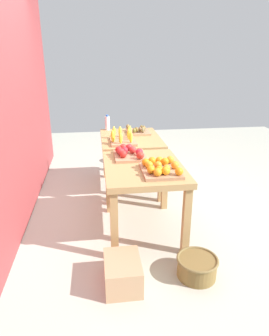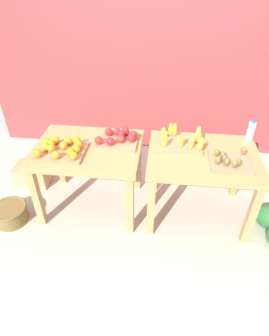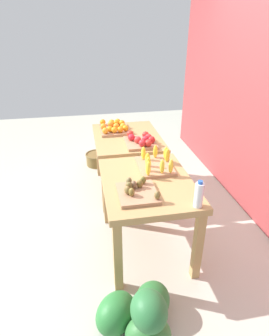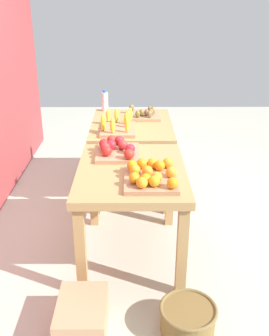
{
  "view_description": "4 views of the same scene",
  "coord_description": "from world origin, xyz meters",
  "px_view_note": "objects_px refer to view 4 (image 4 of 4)",
  "views": [
    {
      "loc": [
        -3.42,
        0.47,
        1.83
      ],
      "look_at": [
        -0.01,
        0.02,
        0.52
      ],
      "focal_mm": 32.31,
      "sensor_mm": 36.0,
      "label": 1
    },
    {
      "loc": [
        0.17,
        -2.24,
        2.22
      ],
      "look_at": [
        -0.09,
        -0.04,
        0.57
      ],
      "focal_mm": 29.92,
      "sensor_mm": 36.0,
      "label": 2
    },
    {
      "loc": [
        2.75,
        -0.53,
        2.06
      ],
      "look_at": [
        0.01,
        -0.01,
        0.6
      ],
      "focal_mm": 31.0,
      "sensor_mm": 36.0,
      "label": 3
    },
    {
      "loc": [
        -3.2,
        -0.01,
        1.93
      ],
      "look_at": [
        -0.03,
        -0.03,
        0.53
      ],
      "focal_mm": 41.98,
      "sensor_mm": 36.0,
      "label": 4
    }
  ],
  "objects_px": {
    "watermelon_pile": "(151,146)",
    "wicker_basket": "(188,318)",
    "banana_crate": "(118,126)",
    "orange_bin": "(151,175)",
    "apple_bin": "(117,149)",
    "water_bottle": "(105,101)",
    "display_table_right": "(132,134)",
    "cardboard_produce_box": "(82,318)",
    "display_table_left": "(131,182)",
    "kiwi_bin": "(145,114)"
  },
  "relations": [
    {
      "from": "display_table_left",
      "to": "cardboard_produce_box",
      "type": "distance_m",
      "value": 1.02
    },
    {
      "from": "display_table_right",
      "to": "apple_bin",
      "type": "bearing_deg",
      "value": 171.94
    },
    {
      "from": "display_table_left",
      "to": "banana_crate",
      "type": "xyz_separation_m",
      "value": [
        0.89,
        0.13,
        0.16
      ]
    },
    {
      "from": "display_table_left",
      "to": "apple_bin",
      "type": "distance_m",
      "value": 0.35
    },
    {
      "from": "apple_bin",
      "to": "water_bottle",
      "type": "height_order",
      "value": "water_bottle"
    },
    {
      "from": "orange_bin",
      "to": "wicker_basket",
      "type": "bearing_deg",
      "value": -159.86
    },
    {
      "from": "display_table_left",
      "to": "banana_crate",
      "type": "distance_m",
      "value": 0.92
    },
    {
      "from": "kiwi_bin",
      "to": "wicker_basket",
      "type": "height_order",
      "value": "kiwi_bin"
    },
    {
      "from": "banana_crate",
      "to": "wicker_basket",
      "type": "distance_m",
      "value": 1.9
    },
    {
      "from": "orange_bin",
      "to": "kiwi_bin",
      "type": "height_order",
      "value": "orange_bin"
    },
    {
      "from": "display_table_right",
      "to": "watermelon_pile",
      "type": "distance_m",
      "value": 1.02
    },
    {
      "from": "orange_bin",
      "to": "water_bottle",
      "type": "xyz_separation_m",
      "value": [
        1.79,
        0.43,
        0.06
      ]
    },
    {
      "from": "display_table_left",
      "to": "kiwi_bin",
      "type": "relative_size",
      "value": 2.89
    },
    {
      "from": "kiwi_bin",
      "to": "cardboard_produce_box",
      "type": "relative_size",
      "value": 0.9
    },
    {
      "from": "display_table_left",
      "to": "orange_bin",
      "type": "xyz_separation_m",
      "value": [
        -0.21,
        -0.13,
        0.16
      ]
    },
    {
      "from": "display_table_left",
      "to": "display_table_right",
      "type": "xyz_separation_m",
      "value": [
        1.12,
        0.0,
        0.0
      ]
    },
    {
      "from": "apple_bin",
      "to": "kiwi_bin",
      "type": "relative_size",
      "value": 1.17
    },
    {
      "from": "wicker_basket",
      "to": "banana_crate",
      "type": "bearing_deg",
      "value": 15.81
    },
    {
      "from": "display_table_left",
      "to": "banana_crate",
      "type": "bearing_deg",
      "value": 8.27
    },
    {
      "from": "display_table_right",
      "to": "watermelon_pile",
      "type": "height_order",
      "value": "display_table_right"
    },
    {
      "from": "apple_bin",
      "to": "wicker_basket",
      "type": "xyz_separation_m",
      "value": [
        -1.09,
        -0.47,
        -0.7
      ]
    },
    {
      "from": "display_table_left",
      "to": "wicker_basket",
      "type": "relative_size",
      "value": 2.87
    },
    {
      "from": "orange_bin",
      "to": "kiwi_bin",
      "type": "bearing_deg",
      "value": -0.02
    },
    {
      "from": "orange_bin",
      "to": "water_bottle",
      "type": "distance_m",
      "value": 1.84
    },
    {
      "from": "display_table_right",
      "to": "banana_crate",
      "type": "bearing_deg",
      "value": 150.06
    },
    {
      "from": "kiwi_bin",
      "to": "watermelon_pile",
      "type": "bearing_deg",
      "value": -9.32
    },
    {
      "from": "apple_bin",
      "to": "kiwi_bin",
      "type": "height_order",
      "value": "apple_bin"
    },
    {
      "from": "banana_crate",
      "to": "wicker_basket",
      "type": "height_order",
      "value": "banana_crate"
    },
    {
      "from": "apple_bin",
      "to": "banana_crate",
      "type": "distance_m",
      "value": 0.61
    },
    {
      "from": "kiwi_bin",
      "to": "wicker_basket",
      "type": "distance_m",
      "value": 2.25
    },
    {
      "from": "display_table_left",
      "to": "water_bottle",
      "type": "distance_m",
      "value": 1.62
    },
    {
      "from": "kiwi_bin",
      "to": "cardboard_produce_box",
      "type": "height_order",
      "value": "kiwi_bin"
    },
    {
      "from": "display_table_right",
      "to": "wicker_basket",
      "type": "relative_size",
      "value": 2.87
    },
    {
      "from": "watermelon_pile",
      "to": "wicker_basket",
      "type": "xyz_separation_m",
      "value": [
        -2.8,
        -0.11,
        -0.08
      ]
    },
    {
      "from": "apple_bin",
      "to": "cardboard_produce_box",
      "type": "xyz_separation_m",
      "value": [
        -1.11,
        0.18,
        -0.68
      ]
    },
    {
      "from": "apple_bin",
      "to": "banana_crate",
      "type": "height_order",
      "value": "banana_crate"
    },
    {
      "from": "orange_bin",
      "to": "apple_bin",
      "type": "relative_size",
      "value": 1.05
    },
    {
      "from": "watermelon_pile",
      "to": "banana_crate",
      "type": "bearing_deg",
      "value": 161.24
    },
    {
      "from": "apple_bin",
      "to": "banana_crate",
      "type": "xyz_separation_m",
      "value": [
        0.61,
        0.01,
        0.0
      ]
    },
    {
      "from": "watermelon_pile",
      "to": "wicker_basket",
      "type": "height_order",
      "value": "watermelon_pile"
    },
    {
      "from": "cardboard_produce_box",
      "to": "wicker_basket",
      "type": "bearing_deg",
      "value": -88.25
    },
    {
      "from": "display_table_left",
      "to": "water_bottle",
      "type": "xyz_separation_m",
      "value": [
        1.58,
        0.29,
        0.22
      ]
    },
    {
      "from": "orange_bin",
      "to": "apple_bin",
      "type": "bearing_deg",
      "value": 26.93
    },
    {
      "from": "orange_bin",
      "to": "cardboard_produce_box",
      "type": "bearing_deg",
      "value": 144.63
    },
    {
      "from": "display_table_right",
      "to": "cardboard_produce_box",
      "type": "xyz_separation_m",
      "value": [
        -1.94,
        0.3,
        -0.53
      ]
    },
    {
      "from": "orange_bin",
      "to": "apple_bin",
      "type": "height_order",
      "value": "apple_bin"
    },
    {
      "from": "display_table_right",
      "to": "wicker_basket",
      "type": "xyz_separation_m",
      "value": [
        -1.92,
        -0.35,
        -0.55
      ]
    },
    {
      "from": "banana_crate",
      "to": "display_table_left",
      "type": "bearing_deg",
      "value": -171.73
    },
    {
      "from": "display_table_left",
      "to": "cardboard_produce_box",
      "type": "height_order",
      "value": "display_table_left"
    },
    {
      "from": "display_table_left",
      "to": "water_bottle",
      "type": "relative_size",
      "value": 4.59
    }
  ]
}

